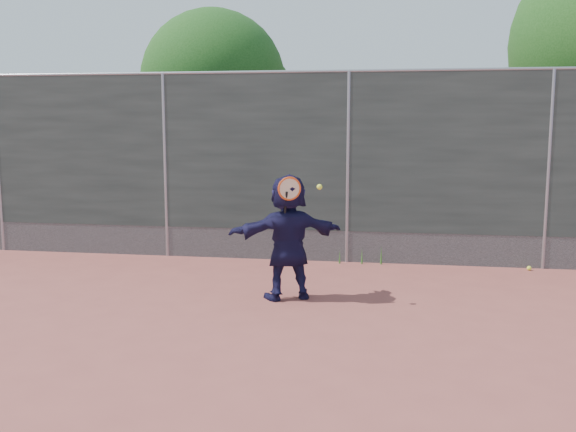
# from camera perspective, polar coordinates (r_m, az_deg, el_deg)

# --- Properties ---
(ground) EXTENTS (80.00, 80.00, 0.00)m
(ground) POSITION_cam_1_polar(r_m,az_deg,el_deg) (7.00, 3.19, -10.21)
(ground) COLOR #9E4C42
(ground) RESTS_ON ground
(player) EXTENTS (1.54, 1.03, 1.59)m
(player) POSITION_cam_1_polar(r_m,az_deg,el_deg) (8.06, 0.00, -1.86)
(player) COLOR #161439
(player) RESTS_ON ground
(ball_ground) EXTENTS (0.07, 0.07, 0.07)m
(ball_ground) POSITION_cam_1_polar(r_m,az_deg,el_deg) (10.38, 20.64, -4.36)
(ball_ground) COLOR #E9FA37
(ball_ground) RESTS_ON ground
(fence) EXTENTS (20.00, 0.06, 3.03)m
(fence) POSITION_cam_1_polar(r_m,az_deg,el_deg) (10.14, 5.34, 4.70)
(fence) COLOR #38423D
(fence) RESTS_ON ground
(swing_action) EXTENTS (0.54, 0.16, 0.51)m
(swing_action) POSITION_cam_1_polar(r_m,az_deg,el_deg) (7.77, 0.38, 2.34)
(swing_action) COLOR #E24B15
(swing_action) RESTS_ON ground
(tree_left) EXTENTS (3.15, 3.00, 4.53)m
(tree_left) POSITION_cam_1_polar(r_m,az_deg,el_deg) (13.63, -5.95, 11.34)
(tree_left) COLOR #382314
(tree_left) RESTS_ON ground
(weed_clump) EXTENTS (0.68, 0.07, 0.30)m
(weed_clump) POSITION_cam_1_polar(r_m,az_deg,el_deg) (10.20, 6.84, -3.52)
(weed_clump) COLOR #387226
(weed_clump) RESTS_ON ground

